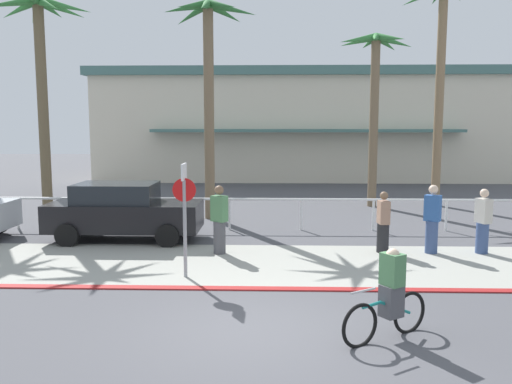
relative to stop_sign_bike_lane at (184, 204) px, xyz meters
The scene contains 16 objects.
ground_plane 7.38m from the stop_sign_bike_lane, 76.27° to the left, with size 80.00×80.00×0.00m, color #4C4C51.
sidewalk_strip 2.66m from the stop_sign_bike_lane, 34.73° to the left, with size 44.00×4.00×0.02m, color #9E9E93.
curb_paint 2.52m from the stop_sign_bike_lane, 25.57° to the right, with size 44.00×0.24×0.03m, color maroon.
building_backdrop 23.90m from the stop_sign_bike_lane, 80.82° to the left, with size 25.21×10.54×6.58m.
rail_fence 5.80m from the stop_sign_bike_lane, 72.71° to the left, with size 25.53×0.08×1.04m.
stop_sign_bike_lane is the anchor object (origin of this frame).
palm_tree_1 10.35m from the stop_sign_bike_lane, 130.46° to the left, with size 3.60×3.21×7.75m.
palm_tree_2 8.63m from the stop_sign_bike_lane, 92.40° to the left, with size 3.28×3.48×7.67m.
palm_tree_3 12.74m from the stop_sign_bike_lane, 60.35° to the left, with size 3.11×2.76×7.00m.
palm_tree_4 14.82m from the stop_sign_bike_lane, 51.59° to the left, with size 3.11×3.13×8.97m.
car_black_1 4.59m from the stop_sign_bike_lane, 122.61° to the left, with size 4.40×2.02×1.69m.
cyclist_teal_0 5.14m from the stop_sign_bike_lane, 40.98° to the right, with size 1.54×1.07×1.50m.
pedestrian_0 5.54m from the stop_sign_bike_lane, 26.82° to the left, with size 0.34×0.42×1.65m.
pedestrian_1 7.91m from the stop_sign_bike_lane, 18.06° to the left, with size 0.41×0.46×1.73m.
pedestrian_2 6.65m from the stop_sign_bike_lane, 21.45° to the left, with size 0.48×0.44×1.83m.
pedestrian_3 2.41m from the stop_sign_bike_lane, 75.98° to the left, with size 0.48×0.45×1.83m.
Camera 1 is at (0.23, -8.72, 3.45)m, focal length 38.00 mm.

